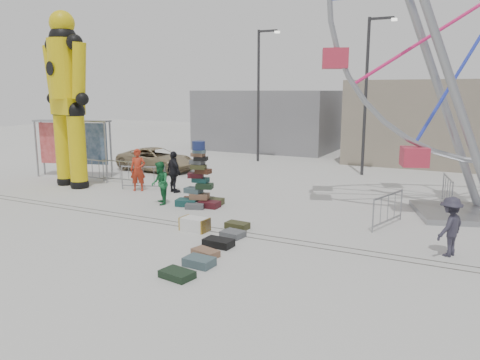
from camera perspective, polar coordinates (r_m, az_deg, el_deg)
The scene contains 27 objects.
ground at distance 14.98m, azimuth -8.18°, elevation -6.30°, with size 90.00×90.00×0.00m, color #9E9E99.
track_line_near at distance 15.45m, azimuth -6.90°, elevation -5.72°, with size 40.00×0.04×0.01m, color #47443F.
track_line_far at distance 15.77m, azimuth -6.08°, elevation -5.36°, with size 40.00×0.04×0.01m, color #47443F.
building_right at distance 31.74m, azimuth 24.75°, elevation 6.43°, with size 12.00×8.00×5.00m, color gray.
building_left at distance 36.64m, azimuth 4.00°, elevation 7.38°, with size 10.00×8.00×4.40m, color gray.
lamp_post_right at distance 25.21m, azimuth 15.32°, elevation 10.67°, with size 1.41×0.25×8.00m.
lamp_post_left at distance 29.33m, azimuth 2.43°, elevation 11.00°, with size 1.41×0.25×8.00m.
suitcase_tower at distance 18.10m, azimuth -4.96°, elevation -0.95°, with size 1.81×1.60×2.51m.
crash_test_dummy at distance 22.79m, azimuth -20.37°, elevation 9.87°, with size 3.23×1.42×8.10m.
banner_scaffold at distance 25.45m, azimuth -19.74°, elevation 5.25°, with size 4.06×1.79×2.92m.
steamer_trunk at distance 14.99m, azimuth -5.54°, elevation -5.39°, with size 0.89×0.51×0.41m, color silver.
row_case_0 at distance 15.17m, azimuth -0.33°, elevation -5.56°, with size 0.74×0.45×0.21m, color #37381C.
row_case_1 at distance 14.31m, azimuth -0.88°, elevation -6.60°, with size 0.65×0.55×0.19m, color #525559.
row_case_2 at distance 13.50m, azimuth -2.64°, elevation -7.63°, with size 0.85×0.50×0.22m, color black.
row_case_3 at distance 12.78m, azimuth -4.23°, elevation -8.82°, with size 0.75×0.42×0.18m, color brown.
row_case_4 at distance 12.09m, azimuth -5.00°, elevation -9.89°, with size 0.75×0.52×0.23m, color #41585D.
row_case_5 at distance 11.43m, azimuth -7.67°, elevation -11.32°, with size 0.80×0.53×0.18m, color black.
barricade_dummy_a at distance 24.17m, azimuth -17.56°, elevation 1.19°, with size 2.00×0.10×1.10m, color gray, non-canonical shape.
barricade_dummy_b at distance 23.31m, azimuth -14.42°, elevation 1.02°, with size 2.00×0.10×1.10m, color gray, non-canonical shape.
barricade_dummy_c at distance 21.38m, azimuth -11.70°, elevation 0.27°, with size 2.00×0.10×1.10m, color gray, non-canonical shape.
barricade_wheel_front at distance 16.06m, azimuth 17.57°, elevation -3.49°, with size 2.00×0.10×1.10m, color gray, non-canonical shape.
barricade_wheel_back at distance 19.93m, azimuth 23.95°, elevation -1.21°, with size 2.00×0.10×1.10m, color gray, non-canonical shape.
pedestrian_red at distance 21.17m, azimuth -12.34°, elevation 1.21°, with size 0.68×0.45×1.87m, color #A92D18.
pedestrian_green at distance 18.46m, azimuth -9.73°, elevation -0.38°, with size 0.82×0.64×1.69m, color #196733.
pedestrian_black at distance 20.52m, azimuth -8.06°, elevation 0.97°, with size 1.07×0.44×1.82m, color black.
pedestrian_grey at distance 13.76m, azimuth 24.23°, elevation -5.20°, with size 1.05×0.60×1.62m, color #292734.
parked_suv at distance 26.41m, azimuth -10.17°, elevation 2.49°, with size 2.11×4.57×1.27m, color #94825F.
Camera 1 is at (8.32, -11.66, 4.38)m, focal length 35.00 mm.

